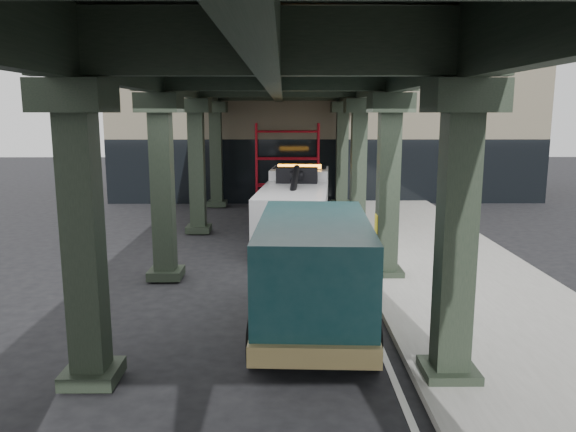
{
  "coord_description": "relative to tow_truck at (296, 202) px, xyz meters",
  "views": [
    {
      "loc": [
        -0.18,
        -12.81,
        4.5
      ],
      "look_at": [
        -0.06,
        2.35,
        1.7
      ],
      "focal_mm": 35.0,
      "sensor_mm": 36.0,
      "label": 1
    }
  ],
  "objects": [
    {
      "name": "building",
      "position": [
        1.72,
        12.51,
        2.72
      ],
      "size": [
        22.0,
        10.0,
        8.0
      ],
      "primitive_type": "cube",
      "color": "#C6B793",
      "rests_on": "ground"
    },
    {
      "name": "tow_truck",
      "position": [
        0.0,
        0.0,
        0.0
      ],
      "size": [
        2.95,
        8.16,
        2.62
      ],
      "rotation": [
        0.0,
        0.0,
        -0.09
      ],
      "color": "black",
      "rests_on": "ground"
    },
    {
      "name": "scaffolding",
      "position": [
        -0.28,
        7.15,
        0.83
      ],
      "size": [
        3.08,
        0.88,
        4.0
      ],
      "color": "#B00E1B",
      "rests_on": "ground"
    },
    {
      "name": "towed_van",
      "position": [
        0.16,
        -8.98,
        0.01
      ],
      "size": [
        2.62,
        6.02,
        2.4
      ],
      "rotation": [
        0.0,
        0.0,
        -0.05
      ],
      "color": "#0F3438",
      "rests_on": "ground"
    },
    {
      "name": "ground",
      "position": [
        -0.28,
        -7.49,
        -1.28
      ],
      "size": [
        90.0,
        90.0,
        0.0
      ],
      "primitive_type": "plane",
      "color": "black",
      "rests_on": "ground"
    },
    {
      "name": "viaduct",
      "position": [
        -0.68,
        -5.49,
        4.18
      ],
      "size": [
        7.4,
        32.0,
        6.4
      ],
      "color": "black",
      "rests_on": "ground"
    },
    {
      "name": "lane_stripe",
      "position": [
        1.42,
        -5.49,
        -1.27
      ],
      "size": [
        0.12,
        38.0,
        0.01
      ],
      "primitive_type": "cube",
      "color": "silver",
      "rests_on": "ground"
    },
    {
      "name": "sidewalk",
      "position": [
        4.22,
        -5.49,
        -1.2
      ],
      "size": [
        5.0,
        40.0,
        0.15
      ],
      "primitive_type": "cube",
      "color": "gray",
      "rests_on": "ground"
    }
  ]
}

